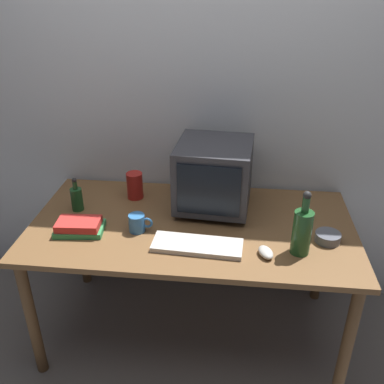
{
  "coord_description": "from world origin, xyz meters",
  "views": [
    {
      "loc": [
        0.2,
        -1.84,
        1.91
      ],
      "look_at": [
        0.0,
        0.0,
        0.92
      ],
      "focal_mm": 39.99,
      "sensor_mm": 36.0,
      "label": 1
    }
  ],
  "objects_px": {
    "bottle_tall": "(302,230)",
    "mug": "(138,223)",
    "metal_canister": "(135,186)",
    "bottle_short": "(77,198)",
    "book_stack": "(79,226)",
    "crt_monitor": "(214,175)",
    "keyboard": "(197,245)",
    "computer_mouse": "(266,252)",
    "cd_spindle": "(328,237)"
  },
  "relations": [
    {
      "from": "metal_canister",
      "to": "crt_monitor",
      "type": "bearing_deg",
      "value": -8.29
    },
    {
      "from": "crt_monitor",
      "to": "bottle_short",
      "type": "xyz_separation_m",
      "value": [
        -0.72,
        -0.1,
        -0.12
      ]
    },
    {
      "from": "computer_mouse",
      "to": "cd_spindle",
      "type": "relative_size",
      "value": 0.83
    },
    {
      "from": "bottle_tall",
      "to": "metal_canister",
      "type": "height_order",
      "value": "bottle_tall"
    },
    {
      "from": "crt_monitor",
      "to": "cd_spindle",
      "type": "height_order",
      "value": "crt_monitor"
    },
    {
      "from": "crt_monitor",
      "to": "keyboard",
      "type": "xyz_separation_m",
      "value": [
        -0.05,
        -0.38,
        -0.18
      ]
    },
    {
      "from": "bottle_short",
      "to": "mug",
      "type": "xyz_separation_m",
      "value": [
        0.37,
        -0.17,
        -0.02
      ]
    },
    {
      "from": "computer_mouse",
      "to": "metal_canister",
      "type": "relative_size",
      "value": 0.67
    },
    {
      "from": "bottle_short",
      "to": "cd_spindle",
      "type": "bearing_deg",
      "value": -7.17
    },
    {
      "from": "crt_monitor",
      "to": "keyboard",
      "type": "bearing_deg",
      "value": -97.25
    },
    {
      "from": "crt_monitor",
      "to": "cd_spindle",
      "type": "xyz_separation_m",
      "value": [
        0.56,
        -0.27,
        -0.17
      ]
    },
    {
      "from": "cd_spindle",
      "to": "metal_canister",
      "type": "relative_size",
      "value": 0.8
    },
    {
      "from": "keyboard",
      "to": "mug",
      "type": "xyz_separation_m",
      "value": [
        -0.31,
        0.11,
        0.03
      ]
    },
    {
      "from": "bottle_tall",
      "to": "bottle_short",
      "type": "distance_m",
      "value": 1.17
    },
    {
      "from": "bottle_tall",
      "to": "mug",
      "type": "xyz_separation_m",
      "value": [
        -0.78,
        0.1,
        -0.07
      ]
    },
    {
      "from": "computer_mouse",
      "to": "crt_monitor",
      "type": "bearing_deg",
      "value": 102.45
    },
    {
      "from": "crt_monitor",
      "to": "computer_mouse",
      "type": "xyz_separation_m",
      "value": [
        0.27,
        -0.41,
        -0.17
      ]
    },
    {
      "from": "mug",
      "to": "keyboard",
      "type": "bearing_deg",
      "value": -19.8
    },
    {
      "from": "book_stack",
      "to": "cd_spindle",
      "type": "height_order",
      "value": "book_stack"
    },
    {
      "from": "computer_mouse",
      "to": "cd_spindle",
      "type": "distance_m",
      "value": 0.33
    },
    {
      "from": "mug",
      "to": "bottle_tall",
      "type": "bearing_deg",
      "value": -7.05
    },
    {
      "from": "bottle_short",
      "to": "cd_spindle",
      "type": "height_order",
      "value": "bottle_short"
    },
    {
      "from": "bottle_tall",
      "to": "cd_spindle",
      "type": "bearing_deg",
      "value": 35.82
    },
    {
      "from": "mug",
      "to": "cd_spindle",
      "type": "distance_m",
      "value": 0.92
    },
    {
      "from": "keyboard",
      "to": "mug",
      "type": "height_order",
      "value": "mug"
    },
    {
      "from": "keyboard",
      "to": "computer_mouse",
      "type": "xyz_separation_m",
      "value": [
        0.31,
        -0.03,
        0.01
      ]
    },
    {
      "from": "mug",
      "to": "crt_monitor",
      "type": "bearing_deg",
      "value": 37.53
    },
    {
      "from": "crt_monitor",
      "to": "bottle_short",
      "type": "bearing_deg",
      "value": -171.8
    },
    {
      "from": "bottle_short",
      "to": "book_stack",
      "type": "height_order",
      "value": "bottle_short"
    },
    {
      "from": "cd_spindle",
      "to": "keyboard",
      "type": "bearing_deg",
      "value": -169.1
    },
    {
      "from": "computer_mouse",
      "to": "bottle_short",
      "type": "xyz_separation_m",
      "value": [
        -0.99,
        0.31,
        0.05
      ]
    },
    {
      "from": "crt_monitor",
      "to": "bottle_tall",
      "type": "xyz_separation_m",
      "value": [
        0.42,
        -0.37,
        -0.07
      ]
    },
    {
      "from": "bottle_tall",
      "to": "mug",
      "type": "height_order",
      "value": "bottle_tall"
    },
    {
      "from": "keyboard",
      "to": "crt_monitor",
      "type": "bearing_deg",
      "value": 86.11
    },
    {
      "from": "book_stack",
      "to": "mug",
      "type": "distance_m",
      "value": 0.29
    },
    {
      "from": "computer_mouse",
      "to": "mug",
      "type": "height_order",
      "value": "mug"
    },
    {
      "from": "computer_mouse",
      "to": "book_stack",
      "type": "height_order",
      "value": "book_stack"
    },
    {
      "from": "bottle_short",
      "to": "bottle_tall",
      "type": "bearing_deg",
      "value": -13.06
    },
    {
      "from": "mug",
      "to": "metal_canister",
      "type": "bearing_deg",
      "value": 104.81
    },
    {
      "from": "crt_monitor",
      "to": "bottle_short",
      "type": "distance_m",
      "value": 0.74
    },
    {
      "from": "metal_canister",
      "to": "bottle_short",
      "type": "bearing_deg",
      "value": -148.6
    },
    {
      "from": "book_stack",
      "to": "cd_spindle",
      "type": "relative_size",
      "value": 2.07
    },
    {
      "from": "bottle_short",
      "to": "mug",
      "type": "bearing_deg",
      "value": -24.79
    },
    {
      "from": "keyboard",
      "to": "book_stack",
      "type": "distance_m",
      "value": 0.6
    },
    {
      "from": "crt_monitor",
      "to": "keyboard",
      "type": "height_order",
      "value": "crt_monitor"
    },
    {
      "from": "bottle_tall",
      "to": "keyboard",
      "type": "bearing_deg",
      "value": -178.23
    },
    {
      "from": "keyboard",
      "to": "computer_mouse",
      "type": "relative_size",
      "value": 4.2
    },
    {
      "from": "bottle_tall",
      "to": "bottle_short",
      "type": "xyz_separation_m",
      "value": [
        -1.14,
        0.27,
        -0.05
      ]
    },
    {
      "from": "bottle_tall",
      "to": "computer_mouse",
      "type": "bearing_deg",
      "value": -164.33
    },
    {
      "from": "computer_mouse",
      "to": "metal_canister",
      "type": "bearing_deg",
      "value": 125.78
    }
  ]
}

